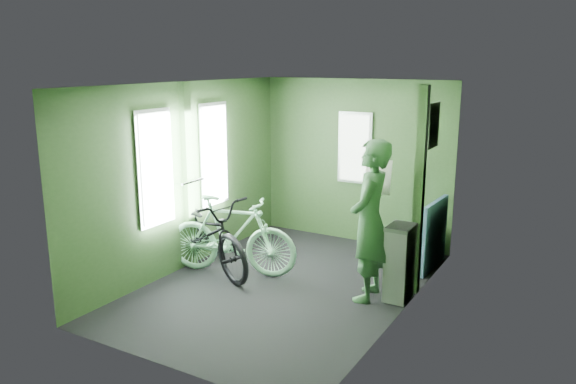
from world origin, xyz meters
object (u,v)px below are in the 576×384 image
(waste_box, at_px, (399,263))
(bicycle_black, at_px, (209,269))
(passenger, at_px, (370,221))
(bicycle_mint, at_px, (232,274))
(bench_seat, at_px, (419,246))

(waste_box, bearing_deg, bicycle_black, -172.01)
(bicycle_black, bearing_deg, passenger, -59.93)
(passenger, bearing_deg, waste_box, 105.76)
(bicycle_mint, relative_size, waste_box, 1.94)
(bicycle_black, xyz_separation_m, bicycle_mint, (0.34, 0.03, 0.00))
(bench_seat, bearing_deg, bicycle_mint, -140.46)
(passenger, height_order, waste_box, passenger)
(bicycle_mint, distance_m, bench_seat, 2.38)
(bicycle_mint, bearing_deg, passenger, -99.20)
(bicycle_black, distance_m, bicycle_mint, 0.34)
(passenger, xyz_separation_m, waste_box, (0.31, 0.13, -0.46))
(bicycle_mint, height_order, passenger, passenger)
(passenger, bearing_deg, bench_seat, 164.19)
(bicycle_mint, xyz_separation_m, waste_box, (2.01, 0.29, 0.42))
(bicycle_black, xyz_separation_m, bench_seat, (2.23, 1.46, 0.26))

